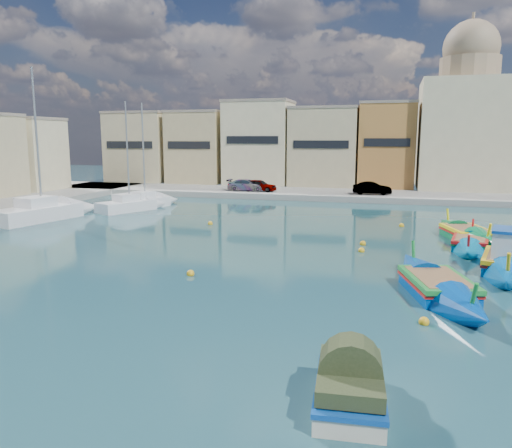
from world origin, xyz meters
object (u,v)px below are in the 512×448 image
at_px(luzzu_blue_cabin, 509,263).
at_px(church_block, 466,119).
at_px(luzzu_cyan_mid, 470,244).
at_px(yacht_north, 155,202).
at_px(luzzu_green, 466,235).
at_px(yacht_mid, 59,211).
at_px(luzzu_blue_south, 438,288).
at_px(tender_near, 350,388).
at_px(yacht_midnorth, 141,205).

bearing_deg(luzzu_blue_cabin, church_block, 86.66).
distance_m(church_block, luzzu_blue_cabin, 36.74).
height_order(luzzu_cyan_mid, yacht_north, yacht_north).
bearing_deg(luzzu_green, church_block, 83.79).
distance_m(yacht_north, yacht_mid, 9.11).
distance_m(luzzu_blue_south, tender_near, 9.97).
bearing_deg(yacht_north, luzzu_cyan_mid, -24.16).
distance_m(luzzu_cyan_mid, yacht_mid, 30.52).
bearing_deg(yacht_north, yacht_midnorth, -95.02).
xyz_separation_m(tender_near, yacht_north, (-20.59, 30.83, -0.06)).
bearing_deg(luzzu_blue_cabin, luzzu_green, 97.06).
height_order(luzzu_blue_south, yacht_mid, yacht_mid).
bearing_deg(luzzu_cyan_mid, tender_near, -105.23).
bearing_deg(tender_near, yacht_midnorth, 126.08).
distance_m(church_block, yacht_north, 35.75).
bearing_deg(yacht_mid, church_block, 39.14).
bearing_deg(church_block, luzzu_blue_south, -97.99).
distance_m(luzzu_blue_cabin, yacht_mid, 32.53).
xyz_separation_m(church_block, luzzu_cyan_mid, (-3.18, -30.89, -8.17)).
xyz_separation_m(church_block, luzzu_blue_south, (-5.70, -40.55, -8.12)).
bearing_deg(luzzu_green, luzzu_blue_cabin, -82.94).
distance_m(luzzu_blue_south, yacht_north, 31.54).
distance_m(church_block, luzzu_blue_south, 41.74).
relative_size(church_block, luzzu_blue_south, 1.98).
xyz_separation_m(luzzu_green, yacht_midnorth, (-26.16, 6.41, 0.12)).
xyz_separation_m(luzzu_blue_cabin, luzzu_green, (-0.96, 7.77, -0.12)).
xyz_separation_m(church_block, tender_near, (-8.42, -50.14, -7.95)).
relative_size(luzzu_cyan_mid, luzzu_green, 0.94).
bearing_deg(luzzu_blue_south, luzzu_green, 78.08).
bearing_deg(luzzu_blue_south, yacht_mid, 154.40).
xyz_separation_m(luzzu_green, yacht_mid, (-30.42, 0.78, 0.21)).
height_order(church_block, yacht_north, church_block).
xyz_separation_m(luzzu_blue_cabin, yacht_north, (-26.92, 16.49, 0.00)).
bearing_deg(luzzu_green, yacht_midnorth, 166.23).
bearing_deg(yacht_mid, luzzu_blue_south, -25.60).
relative_size(luzzu_green, yacht_midnorth, 0.84).
bearing_deg(yacht_midnorth, luzzu_green, -13.77).
relative_size(church_block, luzzu_cyan_mid, 2.40).
relative_size(church_block, yacht_north, 1.89).
bearing_deg(tender_near, church_block, 80.47).
height_order(luzzu_cyan_mid, yacht_midnorth, yacht_midnorth).
height_order(luzzu_cyan_mid, luzzu_green, luzzu_green).
xyz_separation_m(tender_near, yacht_mid, (-25.06, 22.90, 0.03)).
xyz_separation_m(yacht_north, yacht_midnorth, (-0.20, -2.30, 0.00)).
relative_size(luzzu_green, yacht_mid, 0.68).
height_order(church_block, luzzu_green, church_block).
height_order(luzzu_green, tender_near, luzzu_green).
bearing_deg(church_block, luzzu_green, -96.21).
distance_m(luzzu_blue_cabin, luzzu_cyan_mid, 5.02).
xyz_separation_m(luzzu_cyan_mid, luzzu_blue_south, (-2.52, -9.66, 0.04)).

